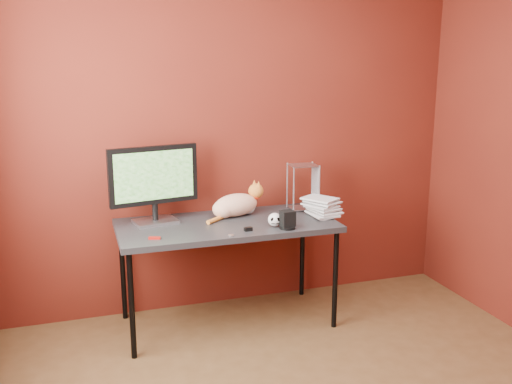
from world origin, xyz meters
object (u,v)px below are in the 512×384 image
object	(u,v)px
cat	(236,205)
book_stack	(315,118)
skull_mug	(275,220)
desk	(227,230)
monitor	(154,181)
speaker	(288,220)

from	to	relation	value
cat	book_stack	distance (m)	0.83
skull_mug	cat	bearing A→B (deg)	134.04
cat	desk	bearing A→B (deg)	-141.99
monitor	speaker	world-z (taller)	monitor
speaker	desk	bearing A→B (deg)	137.76
desk	skull_mug	bearing A→B (deg)	-33.05
cat	skull_mug	world-z (taller)	cat
skull_mug	speaker	size ratio (longest dim) A/B	0.81
desk	book_stack	xyz separation A→B (m)	(0.63, -0.04, 0.76)
desk	cat	xyz separation A→B (m)	(0.11, 0.15, 0.13)
desk	skull_mug	xyz separation A→B (m)	(0.29, -0.19, 0.10)
monitor	book_stack	distance (m)	1.19
skull_mug	book_stack	world-z (taller)	book_stack
monitor	cat	size ratio (longest dim) A/B	1.29
desk	skull_mug	size ratio (longest dim) A/B	14.96
book_stack	skull_mug	bearing A→B (deg)	-156.44
monitor	cat	distance (m)	0.62
monitor	speaker	distance (m)	0.95
monitor	cat	world-z (taller)	monitor
desk	speaker	size ratio (longest dim) A/B	12.09
desk	cat	distance (m)	0.23
desk	monitor	world-z (taller)	monitor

